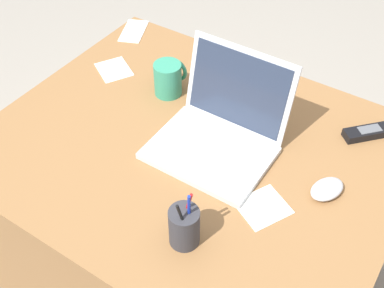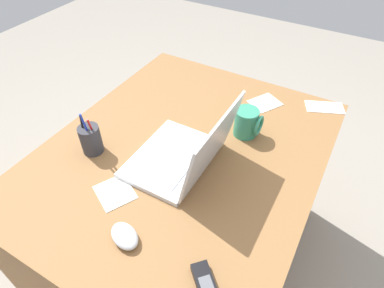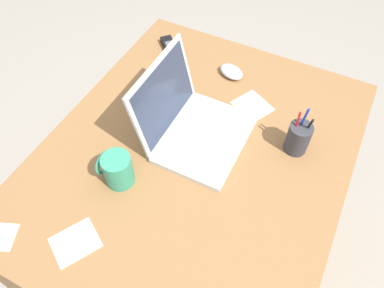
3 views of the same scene
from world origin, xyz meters
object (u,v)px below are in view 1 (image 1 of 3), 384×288
object	(u,v)px
laptop	(219,131)
pen_holder	(184,226)
computer_mouse	(327,189)
coffee_mug_white	(169,78)
cordless_phone	(369,132)

from	to	relation	value
laptop	pen_holder	xyz separation A→B (m)	(0.10, -0.32, 0.00)
computer_mouse	coffee_mug_white	xyz separation A→B (m)	(-0.57, 0.12, 0.04)
laptop	cordless_phone	bearing A→B (deg)	38.13
laptop	cordless_phone	size ratio (longest dim) A/B	2.37
laptop	coffee_mug_white	xyz separation A→B (m)	(-0.25, 0.12, 0.00)
laptop	coffee_mug_white	distance (m)	0.28
computer_mouse	pen_holder	size ratio (longest dim) A/B	0.57
coffee_mug_white	cordless_phone	bearing A→B (deg)	14.15
cordless_phone	computer_mouse	bearing A→B (deg)	-94.06
laptop	pen_holder	size ratio (longest dim) A/B	1.88
laptop	computer_mouse	distance (m)	0.32
coffee_mug_white	computer_mouse	bearing A→B (deg)	-11.64
coffee_mug_white	laptop	bearing A→B (deg)	-25.06
coffee_mug_white	pen_holder	distance (m)	0.56
computer_mouse	pen_holder	xyz separation A→B (m)	(-0.22, -0.32, 0.04)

